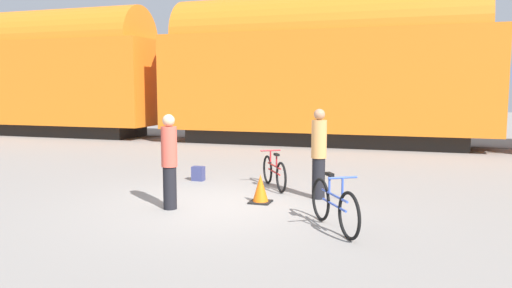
{
  "coord_description": "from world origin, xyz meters",
  "views": [
    {
      "loc": [
        3.55,
        -8.55,
        2.2
      ],
      "look_at": [
        0.55,
        0.64,
        1.1
      ],
      "focal_mm": 35.0,
      "sensor_mm": 36.0,
      "label": 1
    }
  ],
  "objects_px": {
    "bicycle_maroon": "(274,172)",
    "backpack": "(198,174)",
    "bicycle_blue": "(334,206)",
    "person_in_tan": "(319,153)",
    "freight_train": "(322,66)",
    "person_in_red": "(169,161)",
    "traffic_cone": "(260,190)"
  },
  "relations": [
    {
      "from": "bicycle_maroon",
      "to": "backpack",
      "type": "xyz_separation_m",
      "value": [
        -1.94,
        0.27,
        -0.18
      ]
    },
    {
      "from": "bicycle_blue",
      "to": "backpack",
      "type": "bearing_deg",
      "value": 140.37
    },
    {
      "from": "bicycle_maroon",
      "to": "backpack",
      "type": "relative_size",
      "value": 4.27
    },
    {
      "from": "bicycle_blue",
      "to": "person_in_tan",
      "type": "distance_m",
      "value": 2.23
    },
    {
      "from": "person_in_tan",
      "to": "bicycle_maroon",
      "type": "bearing_deg",
      "value": 29.35
    },
    {
      "from": "bicycle_blue",
      "to": "person_in_tan",
      "type": "xyz_separation_m",
      "value": [
        -0.64,
        2.07,
        0.53
      ]
    },
    {
      "from": "bicycle_maroon",
      "to": "backpack",
      "type": "bearing_deg",
      "value": 172.23
    },
    {
      "from": "freight_train",
      "to": "bicycle_maroon",
      "type": "distance_m",
      "value": 9.04
    },
    {
      "from": "bicycle_maroon",
      "to": "person_in_red",
      "type": "height_order",
      "value": "person_in_red"
    },
    {
      "from": "person_in_red",
      "to": "traffic_cone",
      "type": "height_order",
      "value": "person_in_red"
    },
    {
      "from": "person_in_red",
      "to": "backpack",
      "type": "distance_m",
      "value": 2.86
    },
    {
      "from": "bicycle_maroon",
      "to": "person_in_tan",
      "type": "height_order",
      "value": "person_in_tan"
    },
    {
      "from": "freight_train",
      "to": "traffic_cone",
      "type": "height_order",
      "value": "freight_train"
    },
    {
      "from": "bicycle_maroon",
      "to": "traffic_cone",
      "type": "relative_size",
      "value": 2.64
    },
    {
      "from": "freight_train",
      "to": "bicycle_blue",
      "type": "xyz_separation_m",
      "value": [
        2.35,
        -11.44,
        -2.61
      ]
    },
    {
      "from": "freight_train",
      "to": "traffic_cone",
      "type": "distance_m",
      "value": 10.46
    },
    {
      "from": "traffic_cone",
      "to": "freight_train",
      "type": "bearing_deg",
      "value": 94.12
    },
    {
      "from": "bicycle_maroon",
      "to": "person_in_tan",
      "type": "bearing_deg",
      "value": -33.3
    },
    {
      "from": "person_in_red",
      "to": "backpack",
      "type": "relative_size",
      "value": 5.07
    },
    {
      "from": "freight_train",
      "to": "backpack",
      "type": "height_order",
      "value": "freight_train"
    },
    {
      "from": "freight_train",
      "to": "person_in_tan",
      "type": "bearing_deg",
      "value": -79.66
    },
    {
      "from": "person_in_tan",
      "to": "traffic_cone",
      "type": "distance_m",
      "value": 1.38
    },
    {
      "from": "freight_train",
      "to": "person_in_red",
      "type": "relative_size",
      "value": 22.95
    },
    {
      "from": "bicycle_maroon",
      "to": "bicycle_blue",
      "type": "xyz_separation_m",
      "value": [
        1.77,
        -2.81,
        0.03
      ]
    },
    {
      "from": "freight_train",
      "to": "bicycle_blue",
      "type": "height_order",
      "value": "freight_train"
    },
    {
      "from": "freight_train",
      "to": "bicycle_blue",
      "type": "bearing_deg",
      "value": -78.38
    },
    {
      "from": "person_in_red",
      "to": "backpack",
      "type": "bearing_deg",
      "value": -123.82
    },
    {
      "from": "freight_train",
      "to": "bicycle_maroon",
      "type": "xyz_separation_m",
      "value": [
        0.58,
        -8.63,
        -2.64
      ]
    },
    {
      "from": "backpack",
      "to": "bicycle_blue",
      "type": "bearing_deg",
      "value": -39.63
    },
    {
      "from": "person_in_tan",
      "to": "traffic_cone",
      "type": "xyz_separation_m",
      "value": [
        -0.98,
        -0.7,
        -0.66
      ]
    },
    {
      "from": "bicycle_maroon",
      "to": "person_in_tan",
      "type": "relative_size",
      "value": 0.81
    },
    {
      "from": "backpack",
      "to": "traffic_cone",
      "type": "bearing_deg",
      "value": -39.33
    }
  ]
}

